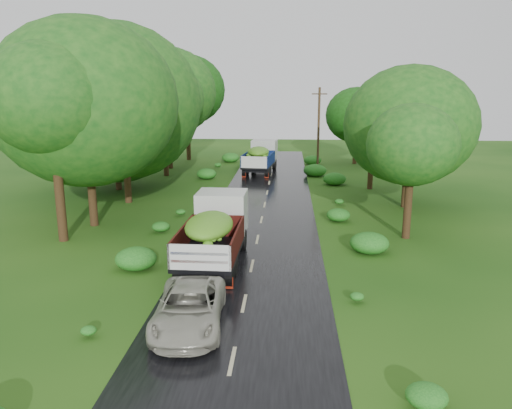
# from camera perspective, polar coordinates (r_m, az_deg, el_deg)

# --- Properties ---
(ground) EXTENTS (120.00, 120.00, 0.00)m
(ground) POSITION_cam_1_polar(r_m,az_deg,el_deg) (18.87, -1.37, -11.26)
(ground) COLOR #143F0D
(ground) RESTS_ON ground
(road) EXTENTS (6.50, 80.00, 0.02)m
(road) POSITION_cam_1_polar(r_m,az_deg,el_deg) (23.50, -0.29, -6.18)
(road) COLOR black
(road) RESTS_ON ground
(road_lines) EXTENTS (0.12, 69.60, 0.00)m
(road_lines) POSITION_cam_1_polar(r_m,az_deg,el_deg) (24.43, -0.13, -5.38)
(road_lines) COLOR #BFB78C
(road_lines) RESTS_ON road
(truck_near) EXTENTS (2.55, 6.89, 2.87)m
(truck_near) POSITION_cam_1_polar(r_m,az_deg,el_deg) (22.62, -4.68, -2.71)
(truck_near) COLOR black
(truck_near) RESTS_ON ground
(truck_far) EXTENTS (3.11, 6.99, 2.84)m
(truck_far) POSITION_cam_1_polar(r_m,az_deg,el_deg) (46.76, 0.57, 5.62)
(truck_far) COLOR black
(truck_far) RESTS_ON ground
(car) EXTENTS (2.53, 4.92, 1.33)m
(car) POSITION_cam_1_polar(r_m,az_deg,el_deg) (17.08, -7.63, -11.61)
(car) COLOR #A8A695
(car) RESTS_ON road
(utility_pole) EXTENTS (1.37, 0.32, 7.83)m
(utility_pole) POSITION_cam_1_polar(r_m,az_deg,el_deg) (45.69, 7.15, 8.40)
(utility_pole) COLOR #382616
(utility_pole) RESTS_ON ground
(trees_left) EXTENTS (6.89, 33.75, 9.38)m
(trees_left) POSITION_cam_1_polar(r_m,az_deg,el_deg) (40.53, -13.47, 11.68)
(trees_left) COLOR black
(trees_left) RESTS_ON ground
(trees_right) EXTENTS (5.10, 29.88, 7.30)m
(trees_right) POSITION_cam_1_polar(r_m,az_deg,el_deg) (38.68, 14.49, 8.81)
(trees_right) COLOR black
(trees_right) RESTS_ON ground
(shrubs) EXTENTS (11.90, 44.00, 0.70)m
(shrubs) POSITION_cam_1_polar(r_m,az_deg,el_deg) (32.02, 0.82, -0.25)
(shrubs) COLOR #155818
(shrubs) RESTS_ON ground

